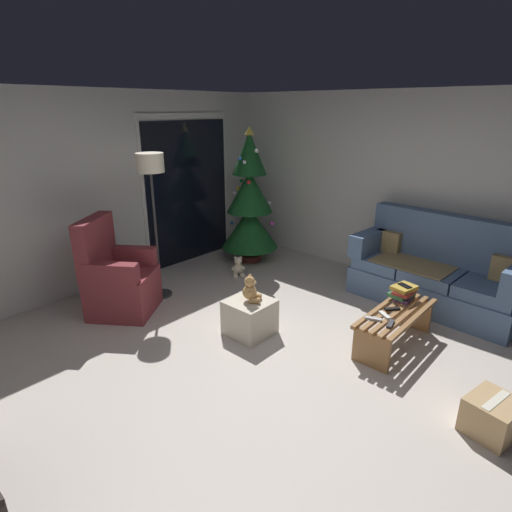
# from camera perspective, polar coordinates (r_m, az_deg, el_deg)

# --- Properties ---
(ground_plane) EXTENTS (7.00, 7.00, 0.00)m
(ground_plane) POSITION_cam_1_polar(r_m,az_deg,el_deg) (3.94, 3.83, -15.61)
(ground_plane) COLOR #BCB2A8
(wall_back) EXTENTS (5.72, 0.12, 2.50)m
(wall_back) POSITION_cam_1_polar(r_m,az_deg,el_deg) (5.71, -20.96, 8.15)
(wall_back) COLOR beige
(wall_back) RESTS_ON ground
(wall_right) EXTENTS (0.12, 6.00, 2.50)m
(wall_right) POSITION_cam_1_polar(r_m,az_deg,el_deg) (5.84, 21.99, 8.25)
(wall_right) COLOR beige
(wall_right) RESTS_ON ground
(patio_door_frame) EXTENTS (1.60, 0.02, 2.20)m
(patio_door_frame) POSITION_cam_1_polar(r_m,az_deg,el_deg) (6.43, -9.38, 9.00)
(patio_door_frame) COLOR silver
(patio_door_frame) RESTS_ON ground
(patio_door_glass) EXTENTS (1.50, 0.02, 2.10)m
(patio_door_glass) POSITION_cam_1_polar(r_m,az_deg,el_deg) (6.43, -9.26, 8.54)
(patio_door_glass) COLOR black
(patio_door_glass) RESTS_ON ground
(couch) EXTENTS (0.89, 1.98, 1.08)m
(couch) POSITION_cam_1_polar(r_m,az_deg,el_deg) (5.42, 23.53, -2.20)
(couch) COLOR slate
(couch) RESTS_ON ground
(coffee_table) EXTENTS (1.10, 0.40, 0.38)m
(coffee_table) POSITION_cam_1_polar(r_m,az_deg,el_deg) (4.41, 18.58, -8.68)
(coffee_table) COLOR olive
(coffee_table) RESTS_ON ground
(remote_white) EXTENTS (0.12, 0.16, 0.02)m
(remote_white) POSITION_cam_1_polar(r_m,az_deg,el_deg) (4.23, 17.25, -7.77)
(remote_white) COLOR silver
(remote_white) RESTS_ON coffee_table
(remote_black) EXTENTS (0.15, 0.13, 0.02)m
(remote_black) POSITION_cam_1_polar(r_m,az_deg,el_deg) (4.37, 18.20, -6.92)
(remote_black) COLOR black
(remote_black) RESTS_ON coffee_table
(remote_graphite) EXTENTS (0.16, 0.08, 0.02)m
(remote_graphite) POSITION_cam_1_polar(r_m,az_deg,el_deg) (4.08, 18.00, -8.86)
(remote_graphite) COLOR #333338
(remote_graphite) RESTS_ON coffee_table
(remote_silver) EXTENTS (0.09, 0.16, 0.02)m
(remote_silver) POSITION_cam_1_polar(r_m,az_deg,el_deg) (4.13, 15.82, -8.30)
(remote_silver) COLOR #ADADB2
(remote_silver) RESTS_ON coffee_table
(book_stack) EXTENTS (0.30, 0.24, 0.15)m
(book_stack) POSITION_cam_1_polar(r_m,az_deg,el_deg) (4.61, 19.61, -4.75)
(book_stack) COLOR #6B3D7A
(book_stack) RESTS_ON coffee_table
(cell_phone) EXTENTS (0.12, 0.16, 0.01)m
(cell_phone) POSITION_cam_1_polar(r_m,az_deg,el_deg) (4.59, 19.76, -3.84)
(cell_phone) COLOR black
(cell_phone) RESTS_ON book_stack
(christmas_tree) EXTENTS (0.87, 0.87, 2.02)m
(christmas_tree) POSITION_cam_1_polar(r_m,az_deg,el_deg) (6.30, -0.87, 7.12)
(christmas_tree) COLOR #4C1E19
(christmas_tree) RESTS_ON ground
(armchair) EXTENTS (0.96, 0.96, 1.13)m
(armchair) POSITION_cam_1_polar(r_m,az_deg,el_deg) (5.04, -18.46, -3.11)
(armchair) COLOR maroon
(armchair) RESTS_ON ground
(floor_lamp) EXTENTS (0.32, 0.32, 1.78)m
(floor_lamp) POSITION_cam_1_polar(r_m,az_deg,el_deg) (5.06, -14.21, 10.43)
(floor_lamp) COLOR #2D2D30
(floor_lamp) RESTS_ON ground
(ottoman) EXTENTS (0.44, 0.44, 0.38)m
(ottoman) POSITION_cam_1_polar(r_m,az_deg,el_deg) (4.42, -0.86, -8.39)
(ottoman) COLOR beige
(ottoman) RESTS_ON ground
(teddy_bear_honey) EXTENTS (0.21, 0.22, 0.29)m
(teddy_bear_honey) POSITION_cam_1_polar(r_m,az_deg,el_deg) (4.28, -0.74, -4.73)
(teddy_bear_honey) COLOR tan
(teddy_bear_honey) RESTS_ON ottoman
(teddy_bear_cream_by_tree) EXTENTS (0.21, 0.22, 0.29)m
(teddy_bear_cream_by_tree) POSITION_cam_1_polar(r_m,az_deg,el_deg) (5.92, -2.46, -1.57)
(teddy_bear_cream_by_tree) COLOR beige
(teddy_bear_cream_by_tree) RESTS_ON ground
(cardboard_box_taped_mid_floor) EXTENTS (0.43, 0.40, 0.28)m
(cardboard_box_taped_mid_floor) POSITION_cam_1_polar(r_m,az_deg,el_deg) (3.70, 29.72, -18.56)
(cardboard_box_taped_mid_floor) COLOR tan
(cardboard_box_taped_mid_floor) RESTS_ON ground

